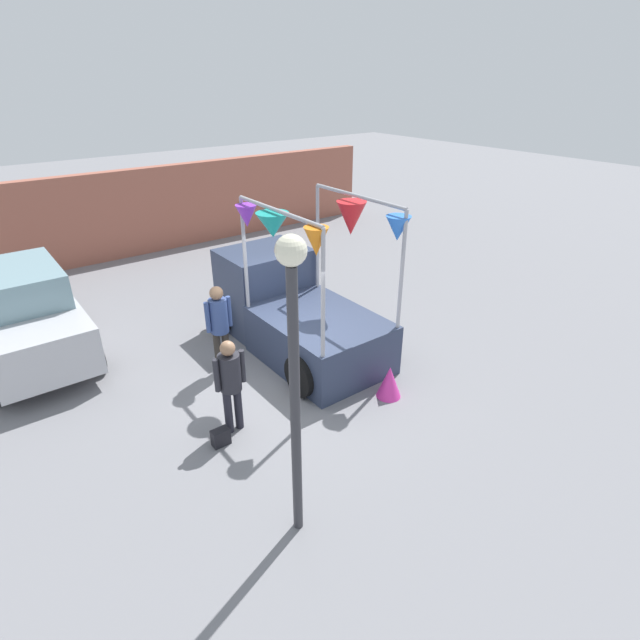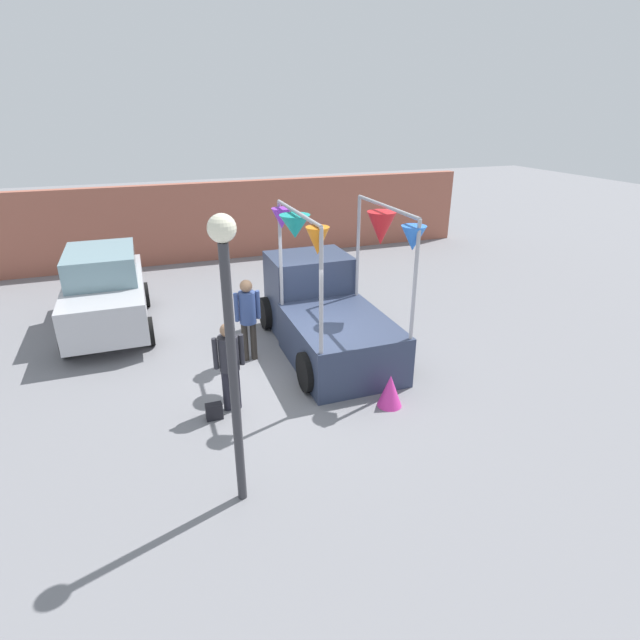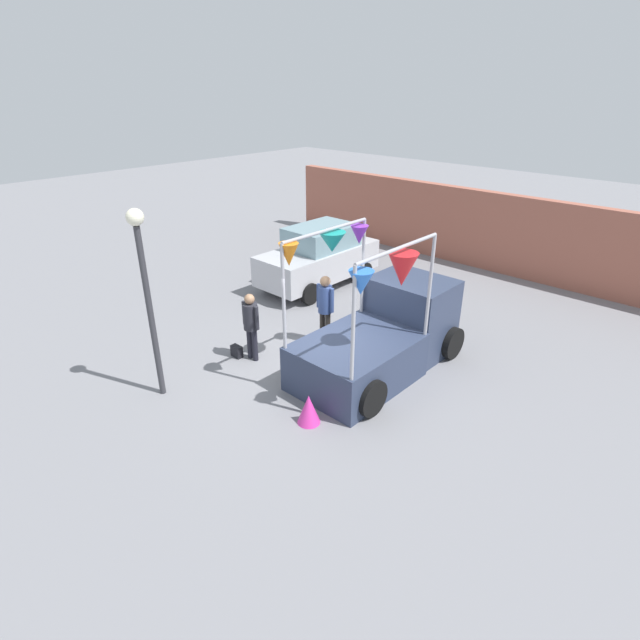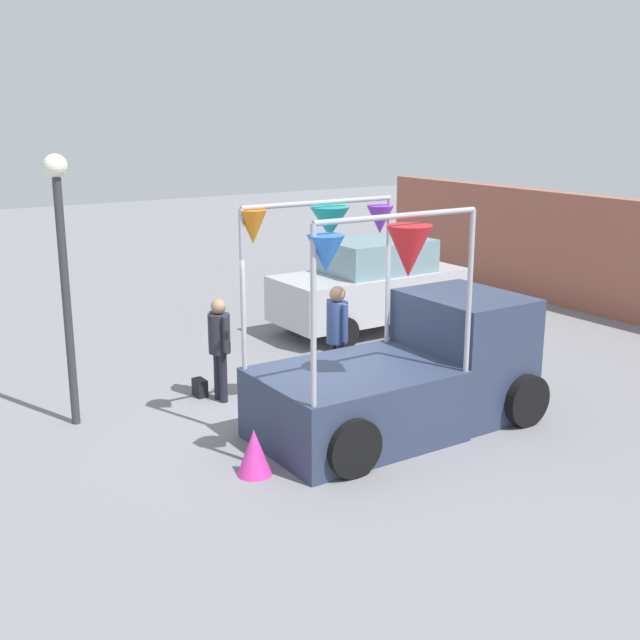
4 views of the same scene
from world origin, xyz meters
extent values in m
plane|color=slate|center=(0.00, 0.00, 0.00)|extent=(60.00, 60.00, 0.00)
cube|color=#2D3851|center=(0.87, 0.12, 0.50)|extent=(1.90, 2.60, 1.00)
cube|color=#2D3851|center=(0.87, 2.12, 0.90)|extent=(1.80, 1.40, 1.80)
cube|color=#8CB2C6|center=(0.87, 2.12, 1.35)|extent=(1.76, 1.37, 0.60)
cylinder|color=black|center=(-0.08, 2.47, 0.38)|extent=(0.22, 0.76, 0.76)
cylinder|color=black|center=(1.82, 2.47, 0.38)|extent=(0.22, 0.76, 0.76)
cylinder|color=black|center=(-0.08, -0.58, 0.38)|extent=(0.22, 0.76, 0.76)
cylinder|color=black|center=(1.82, -0.58, 0.38)|extent=(0.22, 0.76, 0.76)
cylinder|color=#A5A5AD|center=(0.00, 1.34, 2.09)|extent=(0.07, 0.07, 2.18)
cylinder|color=#A5A5AD|center=(1.74, 1.34, 2.09)|extent=(0.07, 0.07, 2.18)
cylinder|color=#A5A5AD|center=(0.00, -1.10, 2.09)|extent=(0.07, 0.07, 2.18)
cylinder|color=#A5A5AD|center=(1.74, -1.10, 2.09)|extent=(0.07, 0.07, 2.18)
cylinder|color=#A5A5AD|center=(0.00, 0.12, 3.18)|extent=(0.07, 2.44, 0.07)
cylinder|color=#A5A5AD|center=(1.74, 0.12, 3.18)|extent=(0.07, 2.44, 0.07)
cone|color=orange|center=(0.00, -0.93, 2.92)|extent=(0.49, 0.49, 0.45)
cone|color=blue|center=(1.74, -0.93, 2.82)|extent=(0.53, 0.53, 0.43)
cone|color=teal|center=(0.00, 0.29, 2.90)|extent=(0.80, 0.80, 0.42)
cone|color=red|center=(1.74, 0.29, 2.73)|extent=(0.78, 0.78, 0.64)
cone|color=purple|center=(0.00, 1.17, 2.87)|extent=(0.55, 0.55, 0.40)
cube|color=#B7B7BC|center=(-3.60, 3.70, 0.77)|extent=(1.70, 4.00, 0.90)
cube|color=#72939E|center=(-3.60, 3.85, 1.55)|extent=(1.50, 2.10, 0.66)
cylinder|color=black|center=(-2.75, 4.95, 0.32)|extent=(0.18, 0.64, 0.64)
cylinder|color=black|center=(-2.75, 2.45, 0.32)|extent=(0.18, 0.64, 0.64)
cylinder|color=black|center=(-1.61, -0.74, 0.39)|extent=(0.13, 0.13, 0.78)
cylinder|color=black|center=(-1.43, -0.74, 0.39)|extent=(0.13, 0.13, 0.78)
cylinder|color=#26262D|center=(-1.52, -0.74, 1.09)|extent=(0.34, 0.34, 0.62)
sphere|color=#997051|center=(-1.52, -0.74, 1.51)|extent=(0.23, 0.23, 0.23)
cylinder|color=#26262D|center=(-1.74, -0.74, 1.12)|extent=(0.09, 0.09, 0.55)
cylinder|color=#26262D|center=(-1.30, -0.74, 1.12)|extent=(0.09, 0.09, 0.55)
cylinder|color=#2D2823|center=(-0.91, 0.99, 0.42)|extent=(0.13, 0.13, 0.84)
cylinder|color=#2D2823|center=(-0.73, 0.99, 0.42)|extent=(0.13, 0.13, 0.84)
cylinder|color=#33477F|center=(-0.82, 0.99, 1.17)|extent=(0.34, 0.34, 0.66)
sphere|color=#997051|center=(-0.82, 0.99, 1.63)|extent=(0.25, 0.25, 0.25)
cylinder|color=#33477F|center=(-1.04, 0.99, 1.20)|extent=(0.09, 0.09, 0.60)
cylinder|color=#33477F|center=(-0.60, 0.99, 1.20)|extent=(0.09, 0.09, 0.60)
cube|color=black|center=(-1.87, -0.94, 0.14)|extent=(0.28, 0.16, 0.28)
cylinder|color=#333338|center=(-1.80, -2.94, 1.77)|extent=(0.12, 0.12, 3.53)
sphere|color=#F2EDCC|center=(-1.80, -2.94, 3.69)|extent=(0.32, 0.32, 0.32)
cube|color=#9E5947|center=(0.00, 8.84, 1.30)|extent=(18.00, 0.36, 2.60)
cone|color=#D83399|center=(1.12, -1.58, 0.30)|extent=(0.58, 0.58, 0.60)
camera|label=1|loc=(-4.33, -6.71, 5.22)|focal=28.00mm
camera|label=2|loc=(-2.61, -8.27, 4.89)|focal=28.00mm
camera|label=3|loc=(6.53, -7.08, 5.85)|focal=28.00mm
camera|label=4|loc=(9.26, -5.94, 4.39)|focal=45.00mm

